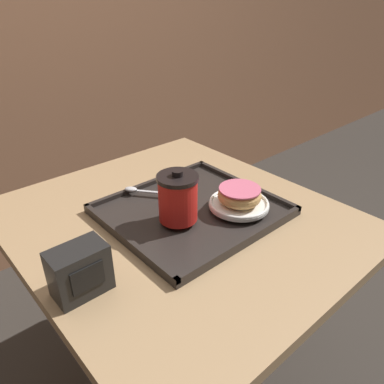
% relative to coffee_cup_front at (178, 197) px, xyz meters
% --- Properties ---
extents(cafe_table, '(0.76, 0.85, 0.72)m').
position_rel_coffee_cup_front_xyz_m(cafe_table, '(0.03, 0.03, -0.26)').
color(cafe_table, tan).
rests_on(cafe_table, ground_plane).
extents(serving_tray, '(0.41, 0.38, 0.02)m').
position_rel_coffee_cup_front_xyz_m(serving_tray, '(0.06, 0.02, -0.08)').
color(serving_tray, '#282321').
rests_on(serving_tray, cafe_table).
extents(coffee_cup_front, '(0.10, 0.10, 0.13)m').
position_rel_coffee_cup_front_xyz_m(coffee_cup_front, '(0.00, 0.00, 0.00)').
color(coffee_cup_front, red).
rests_on(coffee_cup_front, serving_tray).
extents(plate_with_chocolate_donut, '(0.15, 0.15, 0.01)m').
position_rel_coffee_cup_front_xyz_m(plate_with_chocolate_donut, '(0.15, -0.06, -0.05)').
color(plate_with_chocolate_donut, white).
rests_on(plate_with_chocolate_donut, serving_tray).
extents(donut_chocolate_glazed, '(0.11, 0.11, 0.04)m').
position_rel_coffee_cup_front_xyz_m(donut_chocolate_glazed, '(0.15, -0.06, -0.03)').
color(donut_chocolate_glazed, tan).
rests_on(donut_chocolate_glazed, plate_with_chocolate_donut).
extents(spoon, '(0.11, 0.13, 0.01)m').
position_rel_coffee_cup_front_xyz_m(spoon, '(0.01, 0.17, -0.05)').
color(spoon, silver).
rests_on(spoon, serving_tray).
extents(napkin_dispenser, '(0.11, 0.07, 0.10)m').
position_rel_coffee_cup_front_xyz_m(napkin_dispenser, '(-0.28, -0.05, -0.03)').
color(napkin_dispenser, black).
rests_on(napkin_dispenser, cafe_table).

